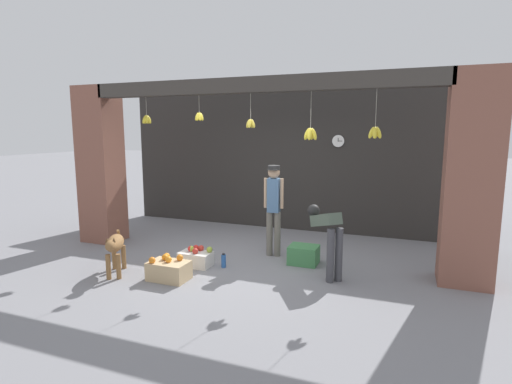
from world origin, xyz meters
TOP-DOWN VIEW (x-y plane):
  - ground_plane at (0.00, 0.00)m, footprint 60.00×60.00m
  - shop_back_wall at (0.00, 2.52)m, footprint 7.71×0.12m
  - shop_pillar_left at (-3.20, 0.30)m, footprint 0.70×0.60m
  - shop_pillar_right at (3.20, 0.30)m, footprint 0.70×0.60m
  - storefront_awning at (0.00, 0.12)m, footprint 5.81×0.27m
  - dog at (-1.68, -1.19)m, footprint 0.54×0.80m
  - shopkeeper at (0.26, 0.54)m, footprint 0.34×0.26m
  - worker_stooping at (1.32, -0.14)m, footprint 0.63×0.67m
  - fruit_crate_oranges at (-0.81, -1.09)m, footprint 0.58×0.38m
  - fruit_crate_apples at (-0.74, -0.42)m, footprint 0.51×0.32m
  - produce_box_green at (0.86, 0.31)m, footprint 0.47×0.39m
  - water_bottle at (-0.29, -0.32)m, footprint 0.08×0.08m
  - wall_clock at (1.02, 2.44)m, footprint 0.26×0.03m

SIDE VIEW (x-z plane):
  - ground_plane at x=0.00m, z-range 0.00..0.00m
  - water_bottle at x=-0.29m, z-range -0.01..0.22m
  - fruit_crate_apples at x=-0.74m, z-range -0.03..0.29m
  - fruit_crate_oranges at x=-0.81m, z-range -0.03..0.33m
  - produce_box_green at x=0.86m, z-range 0.00..0.30m
  - dog at x=-1.68m, z-range 0.12..0.77m
  - worker_stooping at x=1.32m, z-range 0.17..1.19m
  - shopkeeper at x=0.26m, z-range 0.13..1.71m
  - shop_back_wall at x=0.00m, z-range 0.00..2.99m
  - shop_pillar_left at x=-3.20m, z-range 0.00..2.99m
  - shop_pillar_right at x=3.20m, z-range 0.00..2.99m
  - wall_clock at x=1.02m, z-range 1.82..2.08m
  - storefront_awning at x=0.00m, z-range 2.35..3.33m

